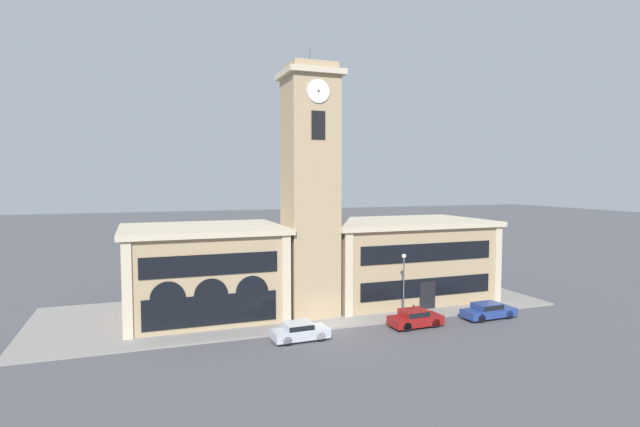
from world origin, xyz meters
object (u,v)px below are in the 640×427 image
(parked_car_near, at_px, (300,331))
(parked_car_mid, at_px, (415,318))
(street_lamp, at_px, (404,276))
(parked_car_far, at_px, (488,310))
(bollard, at_px, (414,311))

(parked_car_near, bearing_deg, parked_car_mid, -2.45)
(parked_car_mid, bearing_deg, parked_car_near, 177.55)
(parked_car_mid, distance_m, street_lamp, 3.50)
(parked_car_mid, bearing_deg, parked_car_far, -2.46)
(parked_car_mid, relative_size, parked_car_far, 0.91)
(bollard, bearing_deg, parked_car_near, -169.80)
(parked_car_mid, height_order, street_lamp, street_lamp)
(parked_car_mid, relative_size, bollard, 3.95)
(parked_car_near, xyz_separation_m, street_lamp, (9.43, 1.89, 2.98))
(parked_car_near, height_order, parked_car_mid, parked_car_mid)
(street_lamp, height_order, bollard, street_lamp)
(parked_car_far, height_order, bollard, parked_car_far)
(parked_car_far, bearing_deg, bollard, 160.01)
(parked_car_near, height_order, parked_car_far, same)
(parked_car_far, bearing_deg, parked_car_mid, 177.54)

